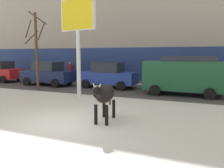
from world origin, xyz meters
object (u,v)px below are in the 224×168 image
Objects in this scene: car_navy_sedan at (48,74)px; car_darkgreen_van at (184,74)px; cow_black at (105,95)px; car_blue_sedan at (108,75)px; pedestrian_far_left at (163,74)px; car_red_sedan at (0,71)px; bare_tree_left_lot at (36,48)px; pedestrian_by_cars at (155,74)px; billboard at (78,20)px; pedestrian_near_billboard at (70,71)px.

car_navy_sedan is 10.38m from car_darkgreen_van.
cow_black is 0.46× the size of car_navy_sedan.
car_navy_sedan and car_blue_sedan have the same top height.
car_blue_sedan is 2.43× the size of pedestrian_far_left.
car_red_sedan is 5.70m from car_navy_sedan.
pedestrian_far_left is at bearing 117.49° from car_darkgreen_van.
bare_tree_left_lot is (-7.35, 4.95, 1.87)m from cow_black.
car_red_sedan and car_navy_sedan have the same top height.
car_navy_sedan is at bearing -4.33° from car_red_sedan.
car_blue_sedan is 4.01m from pedestrian_by_cars.
pedestrian_far_left is (0.64, 0.00, 0.00)m from pedestrian_by_cars.
car_darkgreen_van reaches higher than car_navy_sedan.
car_blue_sedan is 0.82× the size of bare_tree_left_lot.
pedestrian_near_billboard is at bearing 126.92° from billboard.
pedestrian_by_cars and pedestrian_far_left have the same top height.
car_darkgreen_van is at bearing -2.98° from car_red_sedan.
car_navy_sedan is at bearing 145.84° from billboard.
pedestrian_far_left is (0.00, 10.78, -0.11)m from cow_black.
car_navy_sedan is (-4.82, 3.27, -3.41)m from billboard.
pedestrian_far_left is (14.03, 3.04, -0.03)m from car_red_sedan.
billboard is at bearing -53.08° from pedestrian_near_billboard.
car_red_sedan is 6.23m from pedestrian_near_billboard.
pedestrian_near_billboard is at bearing 128.58° from cow_black.
bare_tree_left_lot is (-3.83, 0.92, -1.45)m from billboard.
car_navy_sedan is at bearing 138.82° from cow_black.
pedestrian_near_billboard is (-5.19, 2.89, -0.03)m from car_blue_sedan.
car_red_sedan reaches higher than pedestrian_near_billboard.
car_navy_sedan is 1.00× the size of car_blue_sedan.
bare_tree_left_lot is (6.68, -2.79, 1.95)m from car_red_sedan.
car_blue_sedan is at bearing 113.39° from cow_black.
car_darkgreen_van is 0.89× the size of bare_tree_left_lot.
pedestrian_near_billboard is at bearing 159.93° from car_darkgreen_van.
pedestrian_far_left is at bearing 90.00° from cow_black.
billboard reaches higher than bare_tree_left_lot.
billboard is 1.32× the size of car_blue_sedan.
pedestrian_far_left is (8.35, 3.47, -0.03)m from car_navy_sedan.
bare_tree_left_lot reaches higher than car_darkgreen_van.
car_red_sedan and car_blue_sedan have the same top height.
pedestrian_far_left is at bearing 22.59° from car_navy_sedan.
pedestrian_by_cars is (13.40, 3.04, -0.03)m from car_red_sedan.
pedestrian_by_cars is 0.33× the size of bare_tree_left_lot.
billboard is 11.65m from car_red_sedan.
billboard is 1.08× the size of bare_tree_left_lot.
car_darkgreen_van is at bearing -20.07° from pedestrian_near_billboard.
car_darkgreen_van is 4.72m from pedestrian_by_cars.
pedestrian_far_left is (-2.02, 3.88, -0.36)m from car_darkgreen_van.
cow_black is 0.42× the size of car_darkgreen_van.
pedestrian_by_cars is at bearing 12.80° from car_red_sedan.
bare_tree_left_lot is at bearing 166.52° from billboard.
pedestrian_by_cars is (-0.64, 10.78, -0.11)m from cow_black.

